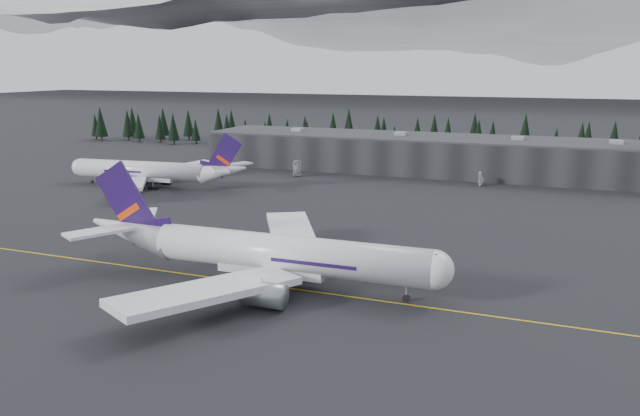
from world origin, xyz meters
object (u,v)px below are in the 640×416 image
at_px(terminal, 428,154).
at_px(jet_main, 258,251).
at_px(gse_vehicle_a, 297,174).
at_px(jet_parked, 156,171).
at_px(gse_vehicle_b, 481,184).

bearing_deg(terminal, jet_main, -91.43).
xyz_separation_m(terminal, gse_vehicle_a, (-39.00, -26.31, -5.51)).
xyz_separation_m(terminal, jet_main, (-3.16, -126.27, -0.67)).
relative_size(terminal, jet_main, 2.36).
bearing_deg(terminal, jet_parked, -140.76).
xyz_separation_m(terminal, gse_vehicle_b, (21.26, -21.03, -5.52)).
bearing_deg(gse_vehicle_a, gse_vehicle_b, -22.84).
height_order(terminal, gse_vehicle_b, terminal).
relative_size(jet_parked, gse_vehicle_a, 10.48).
distance_m(jet_main, gse_vehicle_b, 108.15).
bearing_deg(jet_main, gse_vehicle_a, 108.42).
relative_size(jet_parked, gse_vehicle_b, 13.01).
height_order(terminal, jet_parked, jet_parked).
height_order(jet_main, gse_vehicle_a, jet_main).
height_order(terminal, gse_vehicle_a, terminal).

